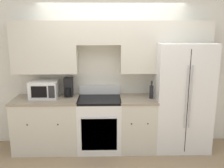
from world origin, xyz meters
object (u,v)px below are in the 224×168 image
object	(u,v)px
refrigerator	(181,97)
bottle	(151,91)
oven_range	(100,123)
microwave	(44,89)

from	to	relation	value
refrigerator	bottle	xyz separation A→B (m)	(-0.53, -0.05, 0.11)
oven_range	microwave	size ratio (longest dim) A/B	2.32
oven_range	bottle	world-z (taller)	bottle
oven_range	refrigerator	xyz separation A→B (m)	(1.42, 0.04, 0.46)
microwave	bottle	bearing A→B (deg)	-3.04
oven_range	microwave	world-z (taller)	microwave
refrigerator	bottle	world-z (taller)	refrigerator
refrigerator	bottle	bearing A→B (deg)	-174.85
refrigerator	bottle	size ratio (longest dim) A/B	6.09
oven_range	refrigerator	distance (m)	1.49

